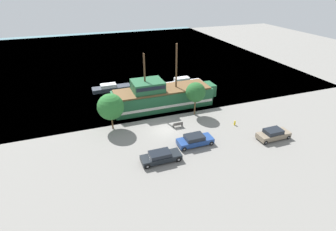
% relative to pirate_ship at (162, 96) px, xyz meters
% --- Properties ---
extents(ground_plane, '(160.00, 160.00, 0.00)m').
position_rel_pirate_ship_xyz_m(ground_plane, '(-2.00, -7.85, -1.92)').
color(ground_plane, gray).
extents(water_surface, '(80.00, 80.00, 0.00)m').
position_rel_pirate_ship_xyz_m(water_surface, '(-2.00, 36.15, -1.92)').
color(water_surface, slate).
rests_on(water_surface, ground).
extents(pirate_ship, '(18.26, 5.31, 10.70)m').
position_rel_pirate_ship_xyz_m(pirate_ship, '(0.00, 0.00, 0.00)').
color(pirate_ship, '#1E5633').
rests_on(pirate_ship, water_surface).
extents(moored_boat_dockside, '(7.61, 1.99, 1.74)m').
position_rel_pirate_ship_xyz_m(moored_boat_dockside, '(7.57, 8.02, -1.29)').
color(moored_boat_dockside, silver).
rests_on(moored_boat_dockside, water_surface).
extents(moored_boat_outer, '(7.55, 2.14, 1.39)m').
position_rel_pirate_ship_xyz_m(moored_boat_outer, '(-7.18, 10.39, -1.39)').
color(moored_boat_outer, '#2D333D').
rests_on(moored_boat_outer, water_surface).
extents(parked_car_curb_front, '(4.85, 2.01, 1.47)m').
position_rel_pirate_ship_xyz_m(parked_car_curb_front, '(0.35, -12.88, -1.19)').
color(parked_car_curb_front, navy).
rests_on(parked_car_curb_front, ground_plane).
extents(parked_car_curb_mid, '(4.94, 1.88, 1.37)m').
position_rel_pirate_ship_xyz_m(parked_car_curb_mid, '(-5.12, -14.76, -1.22)').
color(parked_car_curb_mid, black).
rests_on(parked_car_curb_mid, ground_plane).
extents(parked_car_curb_rear, '(4.67, 1.89, 1.51)m').
position_rel_pirate_ship_xyz_m(parked_car_curb_rear, '(11.25, -15.26, -1.18)').
color(parked_car_curb_rear, '#7F705B').
rests_on(parked_car_curb_rear, ground_plane).
extents(fire_hydrant, '(0.42, 0.25, 0.76)m').
position_rel_pirate_ship_xyz_m(fire_hydrant, '(8.35, -10.15, -1.51)').
color(fire_hydrant, yellow).
rests_on(fire_hydrant, ground_plane).
extents(bench_promenade_east, '(1.54, 0.45, 0.85)m').
position_rel_pirate_ship_xyz_m(bench_promenade_east, '(-0.06, -7.77, -1.49)').
color(bench_promenade_east, '#4C4742').
rests_on(bench_promenade_east, ground_plane).
extents(tree_row_east, '(3.85, 3.85, 5.52)m').
position_rel_pirate_ship_xyz_m(tree_row_east, '(-9.32, -4.77, 1.67)').
color(tree_row_east, brown).
rests_on(tree_row_east, ground_plane).
extents(tree_row_mideast, '(3.19, 3.19, 5.50)m').
position_rel_pirate_ship_xyz_m(tree_row_mideast, '(4.14, -4.71, 1.97)').
color(tree_row_mideast, brown).
rests_on(tree_row_mideast, ground_plane).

